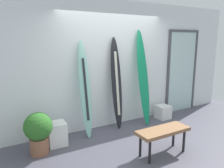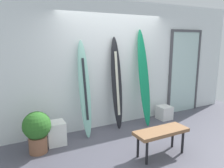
{
  "view_description": "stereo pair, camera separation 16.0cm",
  "coord_description": "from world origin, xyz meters",
  "px_view_note": "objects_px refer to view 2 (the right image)",
  "views": [
    {
      "loc": [
        -2.41,
        -2.99,
        1.93
      ],
      "look_at": [
        -0.16,
        0.95,
        1.02
      ],
      "focal_mm": 34.77,
      "sensor_mm": 36.0,
      "label": 1
    },
    {
      "loc": [
        -2.27,
        -3.07,
        1.93
      ],
      "look_at": [
        -0.16,
        0.95,
        1.02
      ],
      "focal_mm": 34.77,
      "sensor_mm": 36.0,
      "label": 2
    }
  ],
  "objects_px": {
    "surfboard_seafoam": "(85,90)",
    "potted_plant": "(37,129)",
    "surfboard_charcoal": "(117,83)",
    "surfboard_emerald": "(144,79)",
    "glass_door": "(184,70)",
    "display_block_left": "(56,133)",
    "display_block_center": "(164,113)",
    "bench": "(161,133)"
  },
  "relations": [
    {
      "from": "surfboard_seafoam",
      "to": "glass_door",
      "type": "bearing_deg",
      "value": 4.61
    },
    {
      "from": "potted_plant",
      "to": "bench",
      "type": "bearing_deg",
      "value": -30.01
    },
    {
      "from": "surfboard_emerald",
      "to": "display_block_left",
      "type": "relative_size",
      "value": 5.05
    },
    {
      "from": "surfboard_seafoam",
      "to": "surfboard_emerald",
      "type": "relative_size",
      "value": 0.89
    },
    {
      "from": "potted_plant",
      "to": "glass_door",
      "type": "bearing_deg",
      "value": 7.76
    },
    {
      "from": "surfboard_charcoal",
      "to": "display_block_left",
      "type": "height_order",
      "value": "surfboard_charcoal"
    },
    {
      "from": "surfboard_charcoal",
      "to": "display_block_center",
      "type": "height_order",
      "value": "surfboard_charcoal"
    },
    {
      "from": "surfboard_seafoam",
      "to": "potted_plant",
      "type": "xyz_separation_m",
      "value": [
        -1.0,
        -0.3,
        -0.53
      ]
    },
    {
      "from": "surfboard_seafoam",
      "to": "potted_plant",
      "type": "distance_m",
      "value": 1.17
    },
    {
      "from": "surfboard_charcoal",
      "to": "bench",
      "type": "bearing_deg",
      "value": -87.01
    },
    {
      "from": "surfboard_charcoal",
      "to": "surfboard_emerald",
      "type": "bearing_deg",
      "value": -7.14
    },
    {
      "from": "surfboard_emerald",
      "to": "glass_door",
      "type": "xyz_separation_m",
      "value": [
        1.52,
        0.26,
        0.06
      ]
    },
    {
      "from": "display_block_left",
      "to": "display_block_center",
      "type": "height_order",
      "value": "display_block_left"
    },
    {
      "from": "display_block_left",
      "to": "glass_door",
      "type": "relative_size",
      "value": 0.2
    },
    {
      "from": "display_block_left",
      "to": "bench",
      "type": "distance_m",
      "value": 1.94
    },
    {
      "from": "display_block_left",
      "to": "glass_door",
      "type": "xyz_separation_m",
      "value": [
        3.59,
        0.36,
        0.92
      ]
    },
    {
      "from": "glass_door",
      "to": "surfboard_emerald",
      "type": "bearing_deg",
      "value": -170.28
    },
    {
      "from": "bench",
      "to": "surfboard_emerald",
      "type": "bearing_deg",
      "value": 66.23
    },
    {
      "from": "surfboard_emerald",
      "to": "display_block_center",
      "type": "distance_m",
      "value": 1.11
    },
    {
      "from": "surfboard_seafoam",
      "to": "display_block_center",
      "type": "height_order",
      "value": "surfboard_seafoam"
    },
    {
      "from": "glass_door",
      "to": "surfboard_charcoal",
      "type": "bearing_deg",
      "value": -175.38
    },
    {
      "from": "surfboard_emerald",
      "to": "glass_door",
      "type": "height_order",
      "value": "glass_door"
    },
    {
      "from": "display_block_center",
      "to": "bench",
      "type": "height_order",
      "value": "bench"
    },
    {
      "from": "display_block_left",
      "to": "surfboard_charcoal",
      "type": "bearing_deg",
      "value": 7.45
    },
    {
      "from": "surfboard_seafoam",
      "to": "glass_door",
      "type": "height_order",
      "value": "glass_door"
    },
    {
      "from": "display_block_center",
      "to": "potted_plant",
      "type": "bearing_deg",
      "value": -175.15
    },
    {
      "from": "surfboard_seafoam",
      "to": "display_block_center",
      "type": "distance_m",
      "value": 2.22
    },
    {
      "from": "potted_plant",
      "to": "display_block_center",
      "type": "bearing_deg",
      "value": 4.85
    },
    {
      "from": "surfboard_charcoal",
      "to": "bench",
      "type": "height_order",
      "value": "surfboard_charcoal"
    },
    {
      "from": "surfboard_seafoam",
      "to": "display_block_left",
      "type": "distance_m",
      "value": 0.99
    },
    {
      "from": "display_block_left",
      "to": "bench",
      "type": "height_order",
      "value": "bench"
    },
    {
      "from": "surfboard_charcoal",
      "to": "surfboard_seafoam",
      "type": "bearing_deg",
      "value": -175.4
    },
    {
      "from": "display_block_center",
      "to": "potted_plant",
      "type": "xyz_separation_m",
      "value": [
        -3.07,
        -0.26,
        0.26
      ]
    },
    {
      "from": "glass_door",
      "to": "potted_plant",
      "type": "bearing_deg",
      "value": -172.24
    },
    {
      "from": "bench",
      "to": "glass_door",
      "type": "bearing_deg",
      "value": 37.23
    },
    {
      "from": "surfboard_seafoam",
      "to": "surfboard_charcoal",
      "type": "xyz_separation_m",
      "value": [
        0.77,
        0.06,
        0.05
      ]
    },
    {
      "from": "surfboard_charcoal",
      "to": "glass_door",
      "type": "xyz_separation_m",
      "value": [
        2.18,
        0.18,
        0.13
      ]
    },
    {
      "from": "surfboard_charcoal",
      "to": "display_block_center",
      "type": "xyz_separation_m",
      "value": [
        1.31,
        -0.1,
        -0.84
      ]
    },
    {
      "from": "surfboard_emerald",
      "to": "display_block_left",
      "type": "bearing_deg",
      "value": -177.22
    },
    {
      "from": "surfboard_charcoal",
      "to": "display_block_left",
      "type": "distance_m",
      "value": 1.63
    },
    {
      "from": "surfboard_charcoal",
      "to": "bench",
      "type": "distance_m",
      "value": 1.55
    },
    {
      "from": "surfboard_emerald",
      "to": "bench",
      "type": "height_order",
      "value": "surfboard_emerald"
    }
  ]
}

